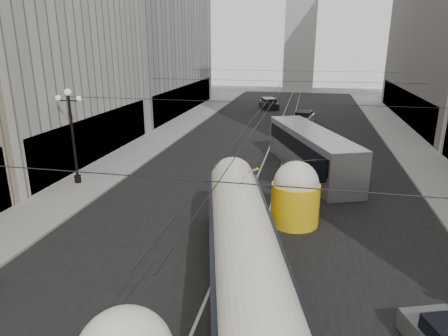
% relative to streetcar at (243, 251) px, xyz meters
% --- Properties ---
extents(road, '(20.00, 85.00, 0.02)m').
position_rel_streetcar_xyz_m(road, '(-0.50, 24.23, -1.73)').
color(road, black).
rests_on(road, ground).
extents(sidewalk_left, '(4.00, 72.00, 0.15)m').
position_rel_streetcar_xyz_m(sidewalk_left, '(-12.50, 27.73, -1.65)').
color(sidewalk_left, gray).
rests_on(sidewalk_left, ground).
extents(sidewalk_right, '(4.00, 72.00, 0.15)m').
position_rel_streetcar_xyz_m(sidewalk_right, '(11.50, 27.73, -1.65)').
color(sidewalk_right, gray).
rests_on(sidewalk_right, ground).
extents(rail_left, '(0.12, 85.00, 0.04)m').
position_rel_streetcar_xyz_m(rail_left, '(-1.25, 24.23, -1.73)').
color(rail_left, gray).
rests_on(rail_left, ground).
extents(rail_right, '(0.12, 85.00, 0.04)m').
position_rel_streetcar_xyz_m(rail_right, '(0.25, 24.23, -1.73)').
color(rail_right, gray).
rests_on(rail_right, ground).
extents(building_left_far, '(12.60, 28.60, 28.60)m').
position_rel_streetcar_xyz_m(building_left_far, '(-20.49, 39.73, 12.58)').
color(building_left_far, '#999999').
rests_on(building_left_far, ground).
extents(distant_tower, '(6.00, 6.00, 31.36)m').
position_rel_streetcar_xyz_m(distant_tower, '(-0.50, 71.73, 13.24)').
color(distant_tower, '#B2AFA8').
rests_on(distant_tower, ground).
extents(lamppost_left_mid, '(1.86, 0.44, 6.37)m').
position_rel_streetcar_xyz_m(lamppost_left_mid, '(-13.10, 9.73, 2.02)').
color(lamppost_left_mid, black).
rests_on(lamppost_left_mid, sidewalk_left).
extents(catenary, '(25.00, 72.00, 0.23)m').
position_rel_streetcar_xyz_m(catenary, '(-0.38, 23.22, 4.16)').
color(catenary, black).
rests_on(catenary, ground).
extents(streetcar, '(5.97, 15.68, 3.53)m').
position_rel_streetcar_xyz_m(streetcar, '(0.00, 0.00, 0.00)').
color(streetcar, yellow).
rests_on(streetcar, ground).
extents(city_bus, '(7.07, 12.97, 3.17)m').
position_rel_streetcar_xyz_m(city_bus, '(2.44, 15.89, 0.01)').
color(city_bus, '#9B9FA0').
rests_on(city_bus, ground).
extents(sedan_white_far, '(2.64, 4.93, 1.48)m').
position_rel_streetcar_xyz_m(sedan_white_far, '(1.53, 35.20, -1.06)').
color(sedan_white_far, white).
rests_on(sedan_white_far, ground).
extents(sedan_dark_far, '(3.47, 5.19, 1.52)m').
position_rel_streetcar_xyz_m(sedan_dark_far, '(-3.81, 45.90, -1.04)').
color(sedan_dark_far, black).
rests_on(sedan_dark_far, ground).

